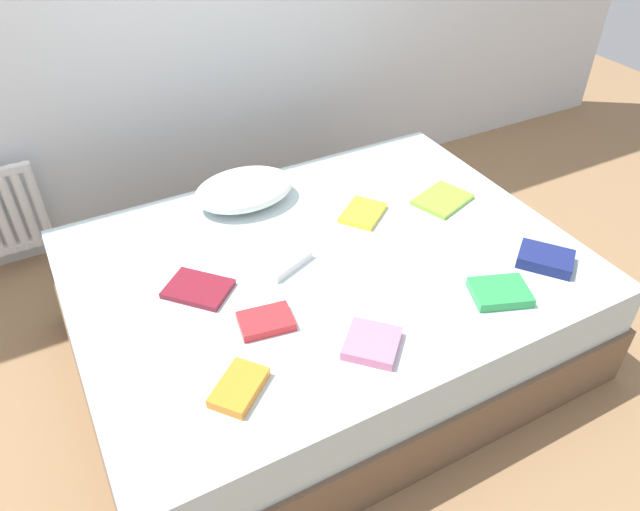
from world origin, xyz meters
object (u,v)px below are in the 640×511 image
at_px(textbook_yellow, 363,213).
at_px(textbook_pink, 372,343).
at_px(textbook_green, 500,292).
at_px(pillow, 244,189).
at_px(textbook_lime, 442,199).
at_px(bed, 326,305).
at_px(textbook_maroon, 198,289).
at_px(textbook_red, 266,321).
at_px(textbook_orange, 239,387).
at_px(textbook_white, 284,261).
at_px(textbook_navy, 545,259).

bearing_deg(textbook_yellow, textbook_pink, -156.15).
distance_m(textbook_pink, textbook_green, 0.55).
height_order(pillow, textbook_lime, pillow).
xyz_separation_m(bed, textbook_pink, (-0.09, -0.49, 0.27)).
relative_size(textbook_maroon, textbook_pink, 1.31).
xyz_separation_m(textbook_red, textbook_maroon, (-0.15, 0.28, -0.00)).
bearing_deg(textbook_red, textbook_pink, -35.41).
distance_m(pillow, textbook_green, 1.19).
xyz_separation_m(textbook_maroon, textbook_green, (0.97, -0.55, 0.01)).
bearing_deg(textbook_maroon, textbook_lime, 50.16).
distance_m(textbook_lime, textbook_green, 0.65).
relative_size(pillow, textbook_green, 2.20).
bearing_deg(pillow, textbook_maroon, -128.80).
height_order(textbook_orange, textbook_maroon, textbook_orange).
height_order(textbook_yellow, textbook_maroon, same).
xyz_separation_m(textbook_lime, textbook_maroon, (-1.18, -0.06, 0.00)).
xyz_separation_m(textbook_white, textbook_maroon, (-0.35, 0.01, -0.01)).
height_order(bed, pillow, pillow).
height_order(textbook_white, textbook_red, textbook_white).
xyz_separation_m(textbook_orange, textbook_green, (1.01, -0.04, 0.00)).
distance_m(pillow, textbook_white, 0.49).
bearing_deg(textbook_pink, textbook_yellow, 106.12).
relative_size(pillow, textbook_maroon, 1.95).
height_order(bed, textbook_red, textbook_red).
distance_m(textbook_red, textbook_maroon, 0.32).
relative_size(pillow, textbook_pink, 2.56).
relative_size(textbook_lime, textbook_navy, 1.19).
xyz_separation_m(textbook_orange, textbook_navy, (1.30, 0.02, 0.01)).
relative_size(bed, textbook_white, 9.68).
relative_size(textbook_lime, textbook_pink, 1.39).
distance_m(textbook_maroon, textbook_pink, 0.69).
relative_size(textbook_orange, textbook_maroon, 0.83).
height_order(bed, textbook_yellow, textbook_yellow).
bearing_deg(textbook_red, textbook_maroon, 127.46).
distance_m(textbook_yellow, textbook_pink, 0.78).
distance_m(bed, textbook_red, 0.50).
xyz_separation_m(textbook_yellow, textbook_green, (0.17, -0.69, 0.01)).
bearing_deg(textbook_red, textbook_navy, -1.74).
relative_size(textbook_maroon, textbook_green, 1.13).
relative_size(bed, textbook_maroon, 8.66).
bearing_deg(textbook_navy, bed, -158.03).
bearing_deg(textbook_lime, pillow, 133.33).
bearing_deg(textbook_red, textbook_lime, 27.38).
distance_m(bed, textbook_maroon, 0.58).
relative_size(bed, textbook_yellow, 9.78).
bearing_deg(bed, textbook_green, -47.22).
relative_size(textbook_lime, textbook_orange, 1.28).
xyz_separation_m(bed, textbook_lime, (0.66, 0.12, 0.26)).
relative_size(textbook_yellow, textbook_pink, 1.16).
xyz_separation_m(textbook_navy, textbook_green, (-0.29, -0.06, -0.01)).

